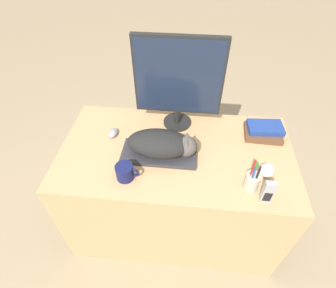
{
  "coord_description": "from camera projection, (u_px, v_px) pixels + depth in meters",
  "views": [
    {
      "loc": [
        0.06,
        -0.65,
        1.77
      ],
      "look_at": [
        -0.04,
        0.34,
        0.78
      ],
      "focal_mm": 28.0,
      "sensor_mm": 36.0,
      "label": 1
    }
  ],
  "objects": [
    {
      "name": "ground_plane",
      "position": [
        169.0,
        265.0,
        1.71
      ],
      "size": [
        12.0,
        12.0,
        0.0
      ],
      "primitive_type": "plane",
      "color": "#998466"
    },
    {
      "name": "pen_cup",
      "position": [
        252.0,
        181.0,
        1.24
      ],
      "size": [
        0.07,
        0.07,
        0.19
      ],
      "color": "#B2A893",
      "rests_on": "desk"
    },
    {
      "name": "cat",
      "position": [
        163.0,
        144.0,
        1.36
      ],
      "size": [
        0.37,
        0.18,
        0.13
      ],
      "color": "black",
      "rests_on": "keyboard"
    },
    {
      "name": "keyboard",
      "position": [
        159.0,
        154.0,
        1.42
      ],
      "size": [
        0.4,
        0.18,
        0.02
      ],
      "color": "#2D2D33",
      "rests_on": "desk"
    },
    {
      "name": "monitor",
      "position": [
        179.0,
        80.0,
        1.4
      ],
      "size": [
        0.48,
        0.17,
        0.55
      ],
      "color": "black",
      "rests_on": "desk"
    },
    {
      "name": "desk",
      "position": [
        175.0,
        189.0,
        1.71
      ],
      "size": [
        1.29,
        0.7,
        0.72
      ],
      "color": "tan",
      "rests_on": "ground_plane"
    },
    {
      "name": "computer_mouse",
      "position": [
        113.0,
        133.0,
        1.53
      ],
      "size": [
        0.05,
        0.08,
        0.03
      ],
      "color": "gray",
      "rests_on": "desk"
    },
    {
      "name": "baseball",
      "position": [
        267.0,
        170.0,
        1.31
      ],
      "size": [
        0.07,
        0.07,
        0.07
      ],
      "color": "silver",
      "rests_on": "desk"
    },
    {
      "name": "coffee_mug",
      "position": [
        125.0,
        172.0,
        1.29
      ],
      "size": [
        0.12,
        0.09,
        0.08
      ],
      "color": "#141947",
      "rests_on": "desk"
    },
    {
      "name": "book_stack",
      "position": [
        264.0,
        131.0,
        1.53
      ],
      "size": [
        0.22,
        0.17,
        0.06
      ],
      "color": "brown",
      "rests_on": "desk"
    },
    {
      "name": "phone",
      "position": [
        268.0,
        192.0,
        1.18
      ],
      "size": [
        0.05,
        0.03,
        0.13
      ],
      "color": "#99999E",
      "rests_on": "desk"
    }
  ]
}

